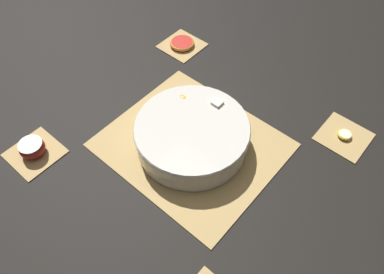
# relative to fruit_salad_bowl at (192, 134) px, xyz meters

# --- Properties ---
(ground_plane) EXTENTS (6.00, 6.00, 0.00)m
(ground_plane) POSITION_rel_fruit_salad_bowl_xyz_m (-0.00, -0.00, -0.05)
(ground_plane) COLOR black
(bamboo_mat_center) EXTENTS (0.44, 0.38, 0.01)m
(bamboo_mat_center) POSITION_rel_fruit_salad_bowl_xyz_m (-0.00, -0.00, -0.04)
(bamboo_mat_center) COLOR tan
(bamboo_mat_center) RESTS_ON ground_plane
(coaster_mat_near_left) EXTENTS (0.13, 0.13, 0.01)m
(coaster_mat_near_left) POSITION_rel_fruit_salad_bowl_xyz_m (-0.29, -0.29, -0.04)
(coaster_mat_near_left) COLOR tan
(coaster_mat_near_left) RESTS_ON ground_plane
(coaster_mat_near_right) EXTENTS (0.13, 0.13, 0.01)m
(coaster_mat_near_right) POSITION_rel_fruit_salad_bowl_xyz_m (0.29, -0.29, -0.04)
(coaster_mat_near_right) COLOR tan
(coaster_mat_near_right) RESTS_ON ground_plane
(coaster_mat_far_right) EXTENTS (0.13, 0.13, 0.01)m
(coaster_mat_far_right) POSITION_rel_fruit_salad_bowl_xyz_m (0.29, 0.29, -0.04)
(coaster_mat_far_right) COLOR tan
(coaster_mat_far_right) RESTS_ON ground_plane
(fruit_salad_bowl) EXTENTS (0.30, 0.30, 0.08)m
(fruit_salad_bowl) POSITION_rel_fruit_salad_bowl_xyz_m (0.00, 0.00, 0.00)
(fruit_salad_bowl) COLOR silver
(fruit_salad_bowl) RESTS_ON bamboo_mat_center
(apple_half) EXTENTS (0.07, 0.07, 0.04)m
(apple_half) POSITION_rel_fruit_salad_bowl_xyz_m (0.29, 0.29, -0.02)
(apple_half) COLOR #B72D23
(apple_half) RESTS_ON coaster_mat_far_right
(banana_coin_single) EXTENTS (0.04, 0.04, 0.01)m
(banana_coin_single) POSITION_rel_fruit_salad_bowl_xyz_m (-0.29, -0.29, -0.04)
(banana_coin_single) COLOR #F7EFC6
(banana_coin_single) RESTS_ON coaster_mat_near_left
(grapefruit_slice) EXTENTS (0.08, 0.08, 0.01)m
(grapefruit_slice) POSITION_rel_fruit_salad_bowl_xyz_m (0.29, -0.29, -0.04)
(grapefruit_slice) COLOR red
(grapefruit_slice) RESTS_ON coaster_mat_near_right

